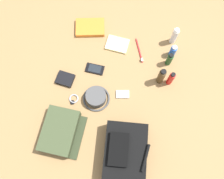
# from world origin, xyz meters

# --- Properties ---
(ground_plane) EXTENTS (2.64, 2.02, 0.02)m
(ground_plane) POSITION_xyz_m (0.00, 0.00, -0.01)
(ground_plane) COLOR olive
(ground_plane) RESTS_ON ground
(backpack) EXTENTS (0.38, 0.30, 0.15)m
(backpack) POSITION_xyz_m (0.35, 0.19, 0.07)
(backpack) COLOR black
(backpack) RESTS_ON ground_plane
(toiletry_pouch) EXTENTS (0.29, 0.26, 0.08)m
(toiletry_pouch) POSITION_xyz_m (0.35, -0.22, 0.04)
(toiletry_pouch) COLOR #384228
(toiletry_pouch) RESTS_ON ground_plane
(bucket_hat) EXTENTS (0.17, 0.17, 0.07)m
(bucket_hat) POSITION_xyz_m (0.08, -0.08, 0.03)
(bucket_hat) COLOR #464646
(bucket_hat) RESTS_ON ground_plane
(toothpaste_tube) EXTENTS (0.04, 0.04, 0.15)m
(toothpaste_tube) POSITION_xyz_m (-0.47, 0.29, 0.07)
(toothpaste_tube) COLOR white
(toothpaste_tube) RESTS_ON ground_plane
(deodorant_spray) EXTENTS (0.04, 0.04, 0.11)m
(deodorant_spray) POSITION_xyz_m (-0.37, 0.31, 0.05)
(deodorant_spray) COLOR blue
(deodorant_spray) RESTS_ON ground_plane
(shampoo_bottle) EXTENTS (0.04, 0.04, 0.12)m
(shampoo_bottle) POSITION_xyz_m (-0.30, 0.30, 0.06)
(shampoo_bottle) COLOR #19471E
(shampoo_bottle) RESTS_ON ground_plane
(sunscreen_spray) EXTENTS (0.04, 0.04, 0.14)m
(sunscreen_spray) POSITION_xyz_m (-0.17, 0.34, 0.07)
(sunscreen_spray) COLOR red
(sunscreen_spray) RESTS_ON ground_plane
(cologne_bottle) EXTENTS (0.04, 0.04, 0.16)m
(cologne_bottle) POSITION_xyz_m (-0.16, 0.28, 0.08)
(cologne_bottle) COLOR #473319
(cologne_bottle) RESTS_ON ground_plane
(paperback_novel) EXTENTS (0.19, 0.23, 0.03)m
(paperback_novel) POSITION_xyz_m (-0.40, -0.28, 0.01)
(paperback_novel) COLOR orange
(paperback_novel) RESTS_ON ground_plane
(cell_phone) EXTENTS (0.07, 0.12, 0.01)m
(cell_phone) POSITION_xyz_m (-0.12, -0.16, 0.01)
(cell_phone) COLOR black
(cell_phone) RESTS_ON ground_plane
(media_player) EXTENTS (0.07, 0.10, 0.01)m
(media_player) POSITION_xyz_m (0.00, 0.07, 0.01)
(media_player) COLOR #B7B7BC
(media_player) RESTS_ON ground_plane
(wristwatch) EXTENTS (0.07, 0.06, 0.01)m
(wristwatch) POSITION_xyz_m (0.12, -0.22, 0.01)
(wristwatch) COLOR #99999E
(wristwatch) RESTS_ON ground_plane
(toothbrush) EXTENTS (0.17, 0.10, 0.02)m
(toothbrush) POSITION_xyz_m (-0.33, 0.10, 0.01)
(toothbrush) COLOR red
(toothbrush) RESTS_ON ground_plane
(wallet) EXTENTS (0.09, 0.11, 0.02)m
(wallet) POSITION_xyz_m (0.01, -0.32, 0.01)
(wallet) COLOR black
(wallet) RESTS_ON ground_plane
(notepad) EXTENTS (0.11, 0.15, 0.02)m
(notepad) POSITION_xyz_m (-0.34, -0.06, 0.01)
(notepad) COLOR beige
(notepad) RESTS_ON ground_plane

